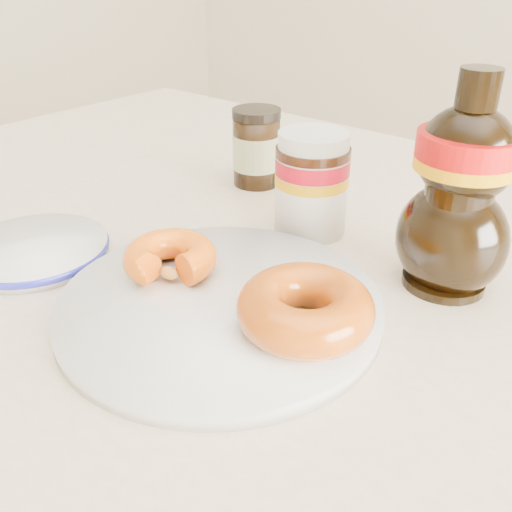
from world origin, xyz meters
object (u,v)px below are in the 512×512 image
Objects in this scene: donut_bitten at (170,258)px; syrup_bottle at (461,186)px; donut_whole at (305,308)px; nutella_jar at (312,180)px; plate at (220,304)px; blue_rim_saucer at (34,249)px; dark_jar at (256,148)px; dining_table at (297,326)px.

donut_bitten is 0.44× the size of syrup_bottle.
donut_whole is 0.21m from nutella_jar.
blue_rim_saucer is at bearing -167.18° from plate.
donut_bitten is at bearing -139.76° from syrup_bottle.
donut_whole is at bearing -43.81° from dark_jar.
plate is 0.31m from dark_jar.
nutella_jar is at bearing 100.23° from plate.
donut_whole is at bearing -52.50° from dining_table.
dining_table is 12.77× the size of donut_whole.
syrup_bottle is at bearing 51.29° from donut_bitten.
nutella_jar reaches higher than blue_rim_saucer.
nutella_jar reaches higher than plate.
blue_rim_saucer is (-0.22, -0.05, 0.00)m from plate.
dark_jar reaches higher than dining_table.
dark_jar is 0.31m from blue_rim_saucer.
dining_table is 0.26m from dark_jar.
syrup_bottle reaches higher than dark_jar.
donut_bitten is 0.19m from nutella_jar.
dining_table is 0.18m from donut_whole.
dining_table is 15.99× the size of donut_bitten.
nutella_jar reaches higher than donut_bitten.
dining_table is 0.29m from blue_rim_saucer.
donut_whole is at bearing -106.98° from syrup_bottle.
syrup_bottle reaches higher than nutella_jar.
donut_whole is 0.97× the size of nutella_jar.
dark_jar reaches higher than donut_whole.
donut_bitten is 0.27m from dark_jar.
syrup_bottle is 0.42m from blue_rim_saucer.
plate is 0.23m from syrup_bottle.
plate is at bearing -56.16° from dark_jar.
plate is at bearing 7.62° from donut_bitten.
dining_table is at bearing 90.18° from plate.
plate is at bearing -172.10° from donut_whole.
nutella_jar is at bearing 117.24° from dining_table.
syrup_bottle is at bearing 32.33° from blue_rim_saucer.
plate is at bearing 12.82° from blue_rim_saucer.
dark_jar is at bearing 123.85° from donut_bitten.
nutella_jar is (-0.03, 0.18, 0.05)m from plate.
dark_jar is at bearing 141.64° from dining_table.
blue_rim_saucer is (-0.22, -0.17, 0.09)m from dining_table.
nutella_jar is at bearing 51.89° from blue_rim_saucer.
dining_table is at bearing -38.36° from dark_jar.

